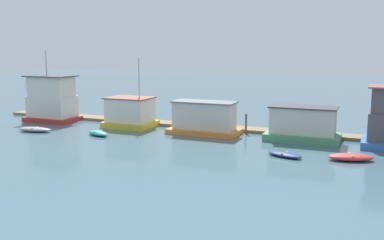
{
  "coord_description": "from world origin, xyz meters",
  "views": [
    {
      "loc": [
        15.84,
        -38.26,
        8.13
      ],
      "look_at": [
        0.0,
        -1.0,
        1.4
      ],
      "focal_mm": 40.0,
      "sensor_mm": 36.0,
      "label": 1
    }
  ],
  "objects_px": {
    "houseboat_yellow": "(130,113)",
    "mooring_post_far_left": "(216,125)",
    "dinghy_grey": "(35,129)",
    "dinghy_navy": "(285,154)",
    "mooring_post_near_left": "(111,116)",
    "dinghy_teal": "(98,133)",
    "mooring_post_far_right": "(246,124)",
    "dinghy_red": "(351,157)",
    "houseboat_orange": "(204,119)",
    "houseboat_red": "(52,100)",
    "houseboat_green": "(303,125)"
  },
  "relations": [
    {
      "from": "dinghy_navy",
      "to": "dinghy_grey",
      "type": "bearing_deg",
      "value": 179.11
    },
    {
      "from": "houseboat_red",
      "to": "houseboat_orange",
      "type": "relative_size",
      "value": 1.17
    },
    {
      "from": "dinghy_teal",
      "to": "mooring_post_far_right",
      "type": "height_order",
      "value": "mooring_post_far_right"
    },
    {
      "from": "houseboat_green",
      "to": "mooring_post_near_left",
      "type": "relative_size",
      "value": 3.97
    },
    {
      "from": "houseboat_green",
      "to": "mooring_post_far_right",
      "type": "bearing_deg",
      "value": 167.76
    },
    {
      "from": "dinghy_grey",
      "to": "dinghy_navy",
      "type": "relative_size",
      "value": 1.21
    },
    {
      "from": "dinghy_navy",
      "to": "mooring_post_near_left",
      "type": "bearing_deg",
      "value": 159.72
    },
    {
      "from": "dinghy_teal",
      "to": "mooring_post_near_left",
      "type": "bearing_deg",
      "value": 113.76
    },
    {
      "from": "houseboat_yellow",
      "to": "mooring_post_far_left",
      "type": "relative_size",
      "value": 5.43
    },
    {
      "from": "dinghy_grey",
      "to": "houseboat_green",
      "type": "bearing_deg",
      "value": 13.58
    },
    {
      "from": "dinghy_red",
      "to": "mooring_post_near_left",
      "type": "height_order",
      "value": "mooring_post_near_left"
    },
    {
      "from": "dinghy_red",
      "to": "houseboat_red",
      "type": "bearing_deg",
      "value": 170.26
    },
    {
      "from": "dinghy_grey",
      "to": "dinghy_red",
      "type": "relative_size",
      "value": 1.04
    },
    {
      "from": "dinghy_navy",
      "to": "mooring_post_far_right",
      "type": "distance_m",
      "value": 9.36
    },
    {
      "from": "houseboat_yellow",
      "to": "houseboat_orange",
      "type": "relative_size",
      "value": 1.05
    },
    {
      "from": "houseboat_green",
      "to": "mooring_post_near_left",
      "type": "height_order",
      "value": "houseboat_green"
    },
    {
      "from": "houseboat_green",
      "to": "dinghy_navy",
      "type": "distance_m",
      "value": 6.61
    },
    {
      "from": "dinghy_navy",
      "to": "mooring_post_far_left",
      "type": "relative_size",
      "value": 2.29
    },
    {
      "from": "houseboat_yellow",
      "to": "dinghy_grey",
      "type": "relative_size",
      "value": 1.97
    },
    {
      "from": "houseboat_orange",
      "to": "dinghy_red",
      "type": "distance_m",
      "value": 14.7
    },
    {
      "from": "dinghy_red",
      "to": "mooring_post_far_left",
      "type": "height_order",
      "value": "mooring_post_far_left"
    },
    {
      "from": "mooring_post_near_left",
      "to": "houseboat_yellow",
      "type": "bearing_deg",
      "value": -22.34
    },
    {
      "from": "houseboat_red",
      "to": "mooring_post_far_right",
      "type": "bearing_deg",
      "value": 3.44
    },
    {
      "from": "houseboat_green",
      "to": "dinghy_teal",
      "type": "height_order",
      "value": "houseboat_green"
    },
    {
      "from": "houseboat_red",
      "to": "mooring_post_near_left",
      "type": "bearing_deg",
      "value": 10.94
    },
    {
      "from": "houseboat_yellow",
      "to": "dinghy_red",
      "type": "relative_size",
      "value": 2.04
    },
    {
      "from": "mooring_post_far_right",
      "to": "mooring_post_near_left",
      "type": "height_order",
      "value": "mooring_post_far_right"
    },
    {
      "from": "dinghy_teal",
      "to": "dinghy_red",
      "type": "xyz_separation_m",
      "value": [
        22.64,
        -0.46,
        0.03
      ]
    },
    {
      "from": "mooring_post_far_right",
      "to": "mooring_post_far_left",
      "type": "height_order",
      "value": "mooring_post_far_right"
    },
    {
      "from": "dinghy_grey",
      "to": "mooring_post_far_left",
      "type": "relative_size",
      "value": 2.76
    },
    {
      "from": "mooring_post_far_left",
      "to": "mooring_post_far_right",
      "type": "bearing_deg",
      "value": 0.0
    },
    {
      "from": "houseboat_orange",
      "to": "houseboat_green",
      "type": "xyz_separation_m",
      "value": [
        9.28,
        0.46,
        -0.04
      ]
    },
    {
      "from": "dinghy_navy",
      "to": "mooring_post_near_left",
      "type": "distance_m",
      "value": 22.19
    },
    {
      "from": "dinghy_grey",
      "to": "dinghy_red",
      "type": "xyz_separation_m",
      "value": [
        29.61,
        0.37,
        0.04
      ]
    },
    {
      "from": "mooring_post_near_left",
      "to": "mooring_post_far_left",
      "type": "relative_size",
      "value": 1.22
    },
    {
      "from": "mooring_post_near_left",
      "to": "houseboat_green",
      "type": "bearing_deg",
      "value": -3.28
    },
    {
      "from": "houseboat_orange",
      "to": "dinghy_teal",
      "type": "xyz_separation_m",
      "value": [
        -8.97,
        -4.81,
        -1.23
      ]
    },
    {
      "from": "dinghy_grey",
      "to": "mooring_post_near_left",
      "type": "xyz_separation_m",
      "value": [
        4.12,
        7.3,
        0.59
      ]
    },
    {
      "from": "houseboat_orange",
      "to": "mooring_post_far_right",
      "type": "bearing_deg",
      "value": 24.21
    },
    {
      "from": "houseboat_yellow",
      "to": "houseboat_orange",
      "type": "bearing_deg",
      "value": -2.03
    },
    {
      "from": "dinghy_navy",
      "to": "mooring_post_far_right",
      "type": "relative_size",
      "value": 1.58
    },
    {
      "from": "houseboat_orange",
      "to": "dinghy_navy",
      "type": "xyz_separation_m",
      "value": [
        8.98,
        -6.02,
        -1.29
      ]
    },
    {
      "from": "dinghy_grey",
      "to": "dinghy_red",
      "type": "bearing_deg",
      "value": 0.72
    },
    {
      "from": "houseboat_orange",
      "to": "dinghy_teal",
      "type": "height_order",
      "value": "houseboat_orange"
    },
    {
      "from": "houseboat_green",
      "to": "mooring_post_far_left",
      "type": "relative_size",
      "value": 4.87
    },
    {
      "from": "dinghy_navy",
      "to": "dinghy_red",
      "type": "relative_size",
      "value": 0.86
    },
    {
      "from": "houseboat_yellow",
      "to": "mooring_post_far_left",
      "type": "xyz_separation_m",
      "value": [
        9.06,
        1.37,
        -0.83
      ]
    },
    {
      "from": "dinghy_red",
      "to": "mooring_post_far_right",
      "type": "bearing_deg",
      "value": 145.18
    },
    {
      "from": "houseboat_orange",
      "to": "houseboat_green",
      "type": "height_order",
      "value": "houseboat_orange"
    },
    {
      "from": "houseboat_yellow",
      "to": "mooring_post_far_right",
      "type": "xyz_separation_m",
      "value": [
        12.2,
        1.37,
        -0.53
      ]
    }
  ]
}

